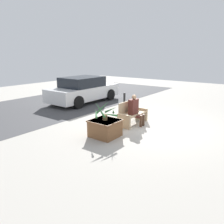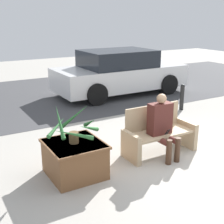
% 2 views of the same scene
% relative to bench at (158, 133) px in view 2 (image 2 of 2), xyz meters
% --- Properties ---
extents(ground_plane, '(30.00, 30.00, 0.00)m').
position_rel_bench_xyz_m(ground_plane, '(0.28, -0.75, -0.39)').
color(ground_plane, '#ADA89E').
extents(road_surface, '(20.00, 6.00, 0.01)m').
position_rel_bench_xyz_m(road_surface, '(0.28, 5.37, -0.39)').
color(road_surface, '#424244').
rests_on(road_surface, ground_plane).
extents(bench, '(1.41, 0.55, 0.89)m').
position_rel_bench_xyz_m(bench, '(0.00, 0.00, 0.00)').
color(bench, tan).
rests_on(bench, ground_plane).
extents(person_seated, '(0.44, 0.57, 1.19)m').
position_rel_bench_xyz_m(person_seated, '(-0.06, -0.18, 0.25)').
color(person_seated, '#51231E').
rests_on(person_seated, ground_plane).
extents(planter_box, '(0.88, 0.91, 0.57)m').
position_rel_bench_xyz_m(planter_box, '(-1.74, -0.03, -0.08)').
color(planter_box, brown).
rests_on(planter_box, ground_plane).
extents(potted_plant, '(0.86, 0.86, 0.62)m').
position_rel_bench_xyz_m(potted_plant, '(-1.74, -0.04, 0.45)').
color(potted_plant, brown).
rests_on(potted_plant, planter_box).
extents(parked_car, '(4.34, 1.98, 1.45)m').
position_rel_bench_xyz_m(parked_car, '(1.83, 4.39, 0.32)').
color(parked_car, silver).
rests_on(parked_car, ground_plane).
extents(bollard_post, '(0.12, 0.12, 0.72)m').
position_rel_bench_xyz_m(bollard_post, '(2.34, 1.91, -0.01)').
color(bollard_post, black).
rests_on(bollard_post, ground_plane).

